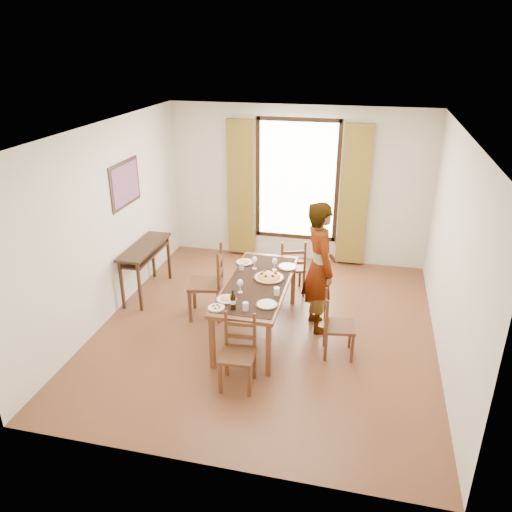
% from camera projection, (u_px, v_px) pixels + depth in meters
% --- Properties ---
extents(ground, '(5.00, 5.00, 0.00)m').
position_uv_depth(ground, '(266.00, 328.00, 6.92)').
color(ground, '#4E2F18').
rests_on(ground, ground).
extents(room_shell, '(4.60, 5.10, 2.74)m').
position_uv_depth(room_shell, '(269.00, 220.00, 6.41)').
color(room_shell, silver).
rests_on(room_shell, ground).
extents(console_table, '(0.38, 1.20, 0.80)m').
position_uv_depth(console_table, '(145.00, 253.00, 7.60)').
color(console_table, '#341E11').
rests_on(console_table, ground).
extents(dining_table, '(0.81, 1.92, 0.76)m').
position_uv_depth(dining_table, '(257.00, 287.00, 6.55)').
color(dining_table, brown).
rests_on(dining_table, ground).
extents(chair_west, '(0.55, 0.55, 1.06)m').
position_uv_depth(chair_west, '(208.00, 285.00, 7.04)').
color(chair_west, '#512A1B').
rests_on(chair_west, ground).
extents(chair_north, '(0.51, 0.51, 0.92)m').
position_uv_depth(chair_north, '(292.00, 268.00, 7.70)').
color(chair_north, '#512A1B').
rests_on(chair_north, ground).
extents(chair_south, '(0.41, 0.41, 0.87)m').
position_uv_depth(chair_south, '(238.00, 354.00, 5.64)').
color(chair_south, '#512A1B').
rests_on(chair_south, ground).
extents(chair_east, '(0.43, 0.43, 0.85)m').
position_uv_depth(chair_east, '(337.00, 327.00, 6.19)').
color(chair_east, '#512A1B').
rests_on(chair_east, ground).
extents(man, '(0.98, 0.91, 1.81)m').
position_uv_depth(man, '(320.00, 267.00, 6.60)').
color(man, gray).
rests_on(man, ground).
extents(plate_sw, '(0.27, 0.27, 0.05)m').
position_uv_depth(plate_sw, '(226.00, 298.00, 6.07)').
color(plate_sw, silver).
rests_on(plate_sw, dining_table).
extents(plate_se, '(0.27, 0.27, 0.05)m').
position_uv_depth(plate_se, '(267.00, 303.00, 5.95)').
color(plate_se, silver).
rests_on(plate_se, dining_table).
extents(plate_nw, '(0.27, 0.27, 0.05)m').
position_uv_depth(plate_nw, '(245.00, 261.00, 7.07)').
color(plate_nw, silver).
rests_on(plate_nw, dining_table).
extents(plate_ne, '(0.27, 0.27, 0.05)m').
position_uv_depth(plate_ne, '(288.00, 266.00, 6.93)').
color(plate_ne, silver).
rests_on(plate_ne, dining_table).
extents(pasta_platter, '(0.40, 0.40, 0.10)m').
position_uv_depth(pasta_platter, '(269.00, 275.00, 6.60)').
color(pasta_platter, orange).
rests_on(pasta_platter, dining_table).
extents(caprese_plate, '(0.20, 0.20, 0.04)m').
position_uv_depth(caprese_plate, '(216.00, 307.00, 5.89)').
color(caprese_plate, silver).
rests_on(caprese_plate, dining_table).
extents(wine_glass_a, '(0.08, 0.08, 0.18)m').
position_uv_depth(wine_glass_a, '(240.00, 286.00, 6.22)').
color(wine_glass_a, white).
rests_on(wine_glass_a, dining_table).
extents(wine_glass_b, '(0.08, 0.08, 0.18)m').
position_uv_depth(wine_glass_b, '(275.00, 264.00, 6.82)').
color(wine_glass_b, white).
rests_on(wine_glass_b, dining_table).
extents(wine_glass_c, '(0.08, 0.08, 0.18)m').
position_uv_depth(wine_glass_c, '(254.00, 263.00, 6.87)').
color(wine_glass_c, white).
rests_on(wine_glass_c, dining_table).
extents(tumbler_a, '(0.07, 0.07, 0.10)m').
position_uv_depth(tumbler_a, '(277.00, 291.00, 6.18)').
color(tumbler_a, silver).
rests_on(tumbler_a, dining_table).
extents(tumbler_b, '(0.07, 0.07, 0.10)m').
position_uv_depth(tumbler_b, '(241.00, 266.00, 6.86)').
color(tumbler_b, silver).
rests_on(tumbler_b, dining_table).
extents(tumbler_c, '(0.07, 0.07, 0.10)m').
position_uv_depth(tumbler_c, '(246.00, 306.00, 5.84)').
color(tumbler_c, silver).
rests_on(tumbler_c, dining_table).
extents(wine_bottle, '(0.07, 0.07, 0.25)m').
position_uv_depth(wine_bottle, '(233.00, 300.00, 5.83)').
color(wine_bottle, black).
rests_on(wine_bottle, dining_table).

